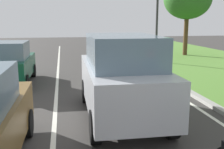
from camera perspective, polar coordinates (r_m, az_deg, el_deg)
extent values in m
plane|color=#383533|center=(12.66, -8.09, -0.94)|extent=(60.00, 60.00, 0.00)
cube|color=silver|center=(12.66, -11.26, -1.04)|extent=(0.12, 32.00, 0.01)
cube|color=silver|center=(13.28, 7.62, -0.34)|extent=(0.12, 32.00, 0.01)
cube|color=#9E9B93|center=(13.43, 9.66, -0.02)|extent=(0.24, 48.00, 0.12)
cube|color=#B7BABF|center=(7.49, 1.90, -2.12)|extent=(1.99, 4.54, 1.10)
cube|color=slate|center=(7.18, 2.18, 4.99)|extent=(1.75, 2.73, 0.80)
cylinder|color=black|center=(9.00, -5.48, -3.47)|extent=(0.23, 0.76, 0.76)
cylinder|color=black|center=(9.26, 5.39, -3.03)|extent=(0.23, 0.76, 0.76)
cylinder|color=black|center=(6.10, -3.56, -10.79)|extent=(0.23, 0.76, 0.76)
cylinder|color=black|center=(6.49, 12.23, -9.65)|extent=(0.23, 0.76, 0.76)
cylinder|color=black|center=(6.74, -17.20, -9.65)|extent=(0.23, 0.64, 0.64)
cube|color=#0C472D|center=(12.36, -20.30, 1.47)|extent=(1.70, 3.73, 0.80)
cube|color=slate|center=(12.02, -20.76, 4.74)|extent=(1.51, 1.92, 0.68)
cylinder|color=black|center=(13.80, -22.30, 0.60)|extent=(0.23, 0.60, 0.60)
cylinder|color=black|center=(13.54, -16.07, 0.82)|extent=(0.23, 0.60, 0.60)
cylinder|color=black|center=(11.09, -17.53, -1.54)|extent=(0.23, 0.60, 0.60)
cylinder|color=#2D2D2D|center=(17.34, 9.31, 11.25)|extent=(0.14, 0.14, 5.36)
cylinder|color=#4C331E|center=(21.22, 15.04, 7.61)|extent=(0.32, 0.32, 2.84)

